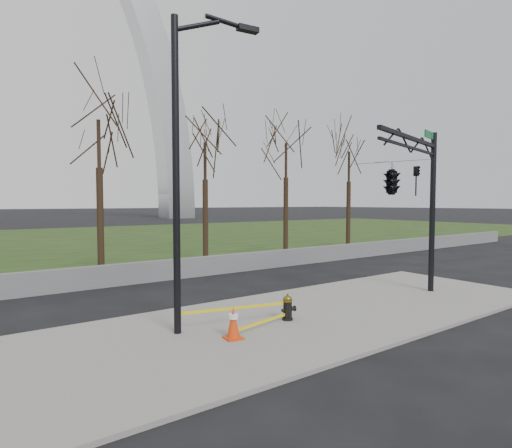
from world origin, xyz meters
TOP-DOWN VIEW (x-y plane):
  - ground at (0.00, 0.00)m, footprint 500.00×500.00m
  - sidewalk at (0.00, 0.00)m, footprint 18.00×6.00m
  - grass_strip at (0.00, 30.00)m, footprint 120.00×40.00m
  - guardrail at (0.00, 8.00)m, footprint 60.00×0.30m
  - gateway_arch at (0.00, 75.00)m, footprint 66.00×6.00m
  - tree_row at (-2.79, 12.00)m, footprint 40.43×4.00m
  - fire_hydrant at (-0.76, -0.07)m, footprint 0.47×0.30m
  - traffic_cone at (-2.87, -0.53)m, footprint 0.44×0.44m
  - street_light at (-3.56, 0.63)m, footprint 2.38×0.52m
  - traffic_signal_mast at (2.94, -1.10)m, footprint 4.95×2.54m
  - caution_tape at (-2.09, 0.05)m, footprint 3.02×1.20m

SIDE VIEW (x-z plane):
  - ground at x=0.00m, z-range 0.00..0.00m
  - grass_strip at x=0.00m, z-range 0.00..0.06m
  - sidewalk at x=0.00m, z-range 0.00..0.10m
  - fire_hydrant at x=-0.76m, z-range 0.07..0.82m
  - guardrail at x=0.00m, z-range 0.00..0.90m
  - caution_tape at x=-2.09m, z-range 0.27..0.66m
  - traffic_cone at x=-2.87m, z-range 0.10..0.89m
  - traffic_signal_mast at x=2.94m, z-range 1.15..7.15m
  - tree_row at x=-2.79m, z-range 0.00..8.53m
  - street_light at x=-3.56m, z-range 0.59..8.80m
  - gateway_arch at x=0.00m, z-range 0.00..65.00m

